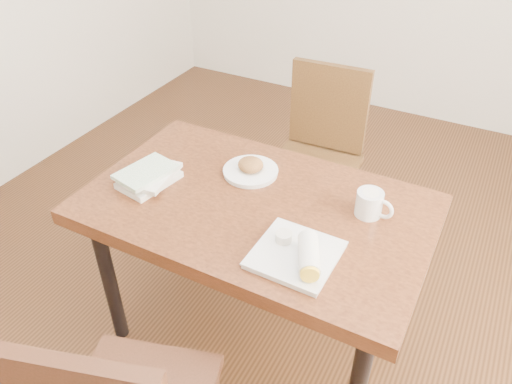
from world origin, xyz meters
The scene contains 7 objects.
ground centered at (0.00, 0.00, -0.01)m, with size 4.00×5.00×0.01m, color #472814.
table centered at (0.00, 0.00, 0.67)m, with size 1.28×0.79×0.75m.
chair_far centered at (-0.05, 0.79, 0.55)m, with size 0.44×0.44×0.95m.
plate_scone centered at (-0.11, 0.16, 0.77)m, with size 0.22×0.22×0.07m.
coffee_mug centered at (0.39, 0.13, 0.80)m, with size 0.14×0.10×0.10m.
plate_burrito centered at (0.26, -0.20, 0.78)m, with size 0.27×0.27×0.09m.
book_stack centered at (-0.43, -0.08, 0.78)m, with size 0.20×0.26×0.06m.
Camera 1 is at (0.69, -1.30, 1.88)m, focal length 35.00 mm.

